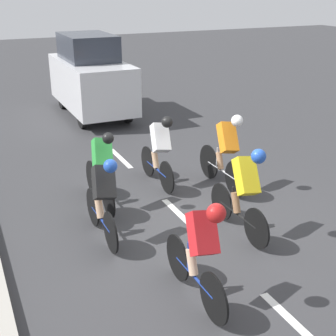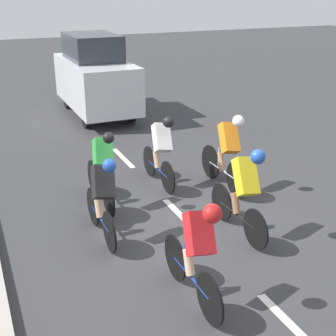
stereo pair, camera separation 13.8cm
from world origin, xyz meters
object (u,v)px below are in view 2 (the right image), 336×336
at_px(support_car, 95,76).
at_px(cyclist_black, 103,196).
at_px(cyclist_green, 102,167).
at_px(cyclist_white, 161,148).
at_px(cyclist_red, 197,248).
at_px(cyclist_yellow, 244,189).
at_px(cyclist_orange, 227,150).

bearing_deg(support_car, cyclist_black, 75.09).
bearing_deg(cyclist_green, cyclist_black, 74.01).
xyz_separation_m(cyclist_white, cyclist_red, (1.06, 3.66, 0.00)).
relative_size(cyclist_yellow, cyclist_black, 1.05).
relative_size(cyclist_yellow, cyclist_orange, 0.97).
xyz_separation_m(cyclist_green, cyclist_red, (-0.29, 3.19, 0.03)).
xyz_separation_m(cyclist_orange, support_car, (0.81, -6.54, 0.38)).
relative_size(cyclist_black, cyclist_red, 0.98).
bearing_deg(cyclist_orange, cyclist_yellow, 67.49).
bearing_deg(cyclist_red, cyclist_black, -73.06).
bearing_deg(cyclist_green, cyclist_white, -160.97).
xyz_separation_m(cyclist_yellow, support_car, (0.10, -8.27, 0.37)).
height_order(cyclist_green, support_car, support_car).
relative_size(cyclist_yellow, cyclist_white, 1.05).
relative_size(cyclist_orange, cyclist_red, 1.06).
height_order(cyclist_black, cyclist_orange, cyclist_orange).
relative_size(cyclist_green, cyclist_black, 1.06).
height_order(cyclist_white, support_car, support_car).
xyz_separation_m(cyclist_red, support_car, (-1.37, -9.52, 0.39)).
distance_m(cyclist_yellow, cyclist_black, 2.24).
relative_size(cyclist_orange, support_car, 0.44).
relative_size(cyclist_yellow, support_car, 0.43).
bearing_deg(support_car, cyclist_orange, 97.09).
height_order(cyclist_black, support_car, support_car).
bearing_deg(support_car, cyclist_white, 86.99).
bearing_deg(support_car, cyclist_green, 75.29).
height_order(cyclist_yellow, cyclist_orange, cyclist_orange).
bearing_deg(cyclist_black, cyclist_red, 106.94).
relative_size(cyclist_yellow, cyclist_green, 1.00).
bearing_deg(cyclist_red, cyclist_green, -84.74).
bearing_deg(cyclist_black, cyclist_green, -105.99).
height_order(cyclist_yellow, cyclist_green, cyclist_yellow).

